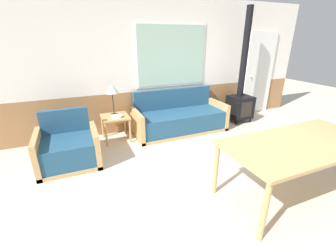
{
  "coord_description": "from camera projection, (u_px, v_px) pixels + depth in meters",
  "views": [
    {
      "loc": [
        -1.93,
        -1.97,
        1.93
      ],
      "look_at": [
        -0.59,
        1.19,
        0.57
      ],
      "focal_mm": 24.0,
      "sensor_mm": 36.0,
      "label": 1
    }
  ],
  "objects": [
    {
      "name": "dining_table",
      "position": [
        301.0,
        147.0,
        2.74
      ],
      "size": [
        1.97,
        0.94,
        0.75
      ],
      "color": "tan",
      "rests_on": "ground_plane"
    },
    {
      "name": "ground_plane",
      "position": [
        241.0,
        187.0,
        3.09
      ],
      "size": [
        16.0,
        16.0,
        0.0
      ],
      "primitive_type": "plane",
      "color": "beige"
    },
    {
      "name": "entry_door",
      "position": [
        259.0,
        74.0,
        5.86
      ],
      "size": [
        0.86,
        0.09,
        2.06
      ],
      "color": "white",
      "rests_on": "ground_plane"
    },
    {
      "name": "couch",
      "position": [
        179.0,
        119.0,
        4.88
      ],
      "size": [
        1.98,
        0.82,
        0.87
      ],
      "color": "tan",
      "rests_on": "ground_plane"
    },
    {
      "name": "side_table",
      "position": [
        115.0,
        120.0,
        4.39
      ],
      "size": [
        0.51,
        0.51,
        0.5
      ],
      "color": "tan",
      "rests_on": "ground_plane"
    },
    {
      "name": "table_lamp",
      "position": [
        112.0,
        89.0,
        4.25
      ],
      "size": [
        0.25,
        0.25,
        0.62
      ],
      "color": "#262628",
      "rests_on": "side_table"
    },
    {
      "name": "wood_stove",
      "position": [
        241.0,
        95.0,
        5.32
      ],
      "size": [
        0.52,
        0.47,
        2.56
      ],
      "color": "black",
      "rests_on": "ground_plane"
    },
    {
      "name": "wall_back",
      "position": [
        167.0,
        65.0,
        4.84
      ],
      "size": [
        7.2,
        0.09,
        2.7
      ],
      "color": "#996B42",
      "rests_on": "ground_plane"
    },
    {
      "name": "book_stack",
      "position": [
        116.0,
        116.0,
        4.28
      ],
      "size": [
        0.23,
        0.18,
        0.05
      ],
      "color": "white",
      "rests_on": "side_table"
    },
    {
      "name": "armchair",
      "position": [
        69.0,
        149.0,
        3.6
      ],
      "size": [
        0.92,
        0.82,
        0.83
      ],
      "rotation": [
        0.0,
        0.0,
        0.04
      ],
      "color": "tan",
      "rests_on": "ground_plane"
    }
  ]
}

